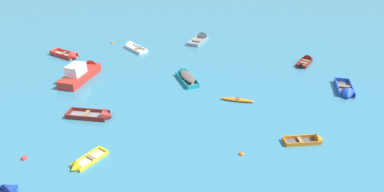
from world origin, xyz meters
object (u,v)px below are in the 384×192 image
Objects in this scene: kayak_orange_center at (237,100)px; mooring_buoy_between_boats_right at (113,43)px; rowboat_red_near_camera at (69,56)px; rowboat_grey_back_row_left at (201,38)px; rowboat_turquoise_distant_center at (185,75)px; rowboat_orange_midfield_left at (312,140)px; rowboat_maroon_far_back at (100,116)px; rowboat_white_far_left at (131,46)px; mooring_buoy_near_foreground at (241,154)px; rowboat_yellow_outer_right at (81,165)px; motor_launch_red_near_right at (82,72)px; mooring_buoy_outer_edge at (24,159)px; rowboat_blue_cluster_inner at (346,92)px; rowboat_maroon_far_right at (306,61)px.

kayak_orange_center reaches higher than mooring_buoy_between_boats_right.
rowboat_red_near_camera is 22.69m from kayak_orange_center.
rowboat_grey_back_row_left is (17.20, 5.89, -0.03)m from rowboat_red_near_camera.
rowboat_orange_midfield_left is at bearing -53.03° from rowboat_turquoise_distant_center.
rowboat_grey_back_row_left is 1.48× the size of kayak_orange_center.
rowboat_maroon_far_back is at bearing 164.48° from rowboat_orange_midfield_left.
mooring_buoy_near_foreground is at bearing -66.69° from rowboat_white_far_left.
motor_launch_red_near_right reaches higher than rowboat_yellow_outer_right.
motor_launch_red_near_right is at bearing 84.98° from mooring_buoy_outer_edge.
rowboat_turquoise_distant_center is (8.12, 14.05, 0.22)m from rowboat_yellow_outer_right.
motor_launch_red_near_right is at bearing 146.97° from rowboat_orange_midfield_left.
rowboat_turquoise_distant_center is (7.89, 7.57, 0.15)m from rowboat_maroon_far_back.
rowboat_white_far_left reaches higher than kayak_orange_center.
rowboat_blue_cluster_inner reaches higher than kayak_orange_center.
rowboat_maroon_far_back is 7.01m from mooring_buoy_outer_edge.
rowboat_turquoise_distant_center is at bearing 43.79° from rowboat_maroon_far_back.
mooring_buoy_outer_edge is (-21.71, -0.58, -0.15)m from rowboat_orange_midfield_left.
rowboat_grey_back_row_left is at bearing 15.83° from rowboat_white_far_left.
rowboat_orange_midfield_left is 0.79× the size of rowboat_white_far_left.
rowboat_maroon_far_back is 23.30m from rowboat_grey_back_row_left.
rowboat_yellow_outer_right is 26.40m from mooring_buoy_between_boats_right.
kayak_orange_center is at bearing -51.15° from mooring_buoy_between_boats_right.
rowboat_turquoise_distant_center reaches higher than mooring_buoy_between_boats_right.
mooring_buoy_between_boats_right is at bearing 127.91° from rowboat_turquoise_distant_center.
motor_launch_red_near_right reaches higher than mooring_buoy_near_foreground.
rowboat_blue_cluster_inner is at bearing -21.77° from rowboat_red_near_camera.
motor_launch_red_near_right reaches higher than rowboat_orange_midfield_left.
rowboat_turquoise_distant_center is 10.42× the size of mooring_buoy_between_boats_right.
rowboat_blue_cluster_inner is (23.86, 9.23, 0.10)m from rowboat_yellow_outer_right.
rowboat_turquoise_distant_center is (6.77, -10.24, 0.16)m from rowboat_white_far_left.
rowboat_grey_back_row_left reaches higher than rowboat_yellow_outer_right.
rowboat_white_far_left is at bearing 126.22° from kayak_orange_center.
rowboat_blue_cluster_inner reaches higher than rowboat_white_far_left.
rowboat_turquoise_distant_center is 11.25m from motor_launch_red_near_right.
rowboat_orange_midfield_left is 21.71m from mooring_buoy_outer_edge.
rowboat_blue_cluster_inner is at bearing -54.52° from rowboat_grey_back_row_left.
rowboat_red_near_camera is at bearing 158.23° from rowboat_blue_cluster_inner.
mooring_buoy_between_boats_right is (-14.30, 17.76, -0.15)m from kayak_orange_center.
rowboat_orange_midfield_left is 8.27× the size of mooring_buoy_near_foreground.
rowboat_white_far_left is at bearing 123.48° from rowboat_turquoise_distant_center.
rowboat_maroon_far_back is 1.30× the size of rowboat_maroon_far_right.
rowboat_maroon_far_back is 25.46m from rowboat_maroon_far_right.
rowboat_orange_midfield_left is 0.49× the size of motor_launch_red_near_right.
rowboat_turquoise_distant_center reaches higher than kayak_orange_center.
mooring_buoy_between_boats_right is at bearing 83.57° from mooring_buoy_outer_edge.
kayak_orange_center is (11.49, -15.69, -0.04)m from rowboat_white_far_left.
mooring_buoy_between_boats_right is 28.94m from mooring_buoy_near_foreground.
rowboat_blue_cluster_inner is 9.79× the size of mooring_buoy_between_boats_right.
mooring_buoy_between_boats_right is at bearing 94.86° from rowboat_maroon_far_back.
rowboat_yellow_outer_right is at bearing -158.86° from rowboat_blue_cluster_inner.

